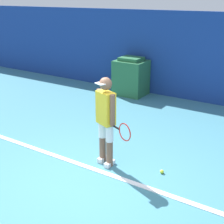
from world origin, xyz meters
name	(u,v)px	position (x,y,z in m)	size (l,w,h in m)	color
ground_plane	(89,185)	(0.00, 0.00, 0.00)	(24.00, 24.00, 0.00)	teal
back_wall	(198,58)	(0.00, 5.17, 1.25)	(24.00, 0.10, 2.49)	navy
court_baseline	(104,173)	(0.00, 0.43, 0.01)	(21.60, 0.10, 0.01)	white
tennis_player	(106,118)	(-0.15, 0.74, 0.90)	(0.88, 0.43, 1.62)	brown
tennis_ball	(162,172)	(0.85, 0.97, 0.03)	(0.07, 0.07, 0.07)	#D1E533
covered_chair	(131,77)	(-1.87, 4.67, 0.55)	(0.92, 0.78, 1.15)	#28663D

